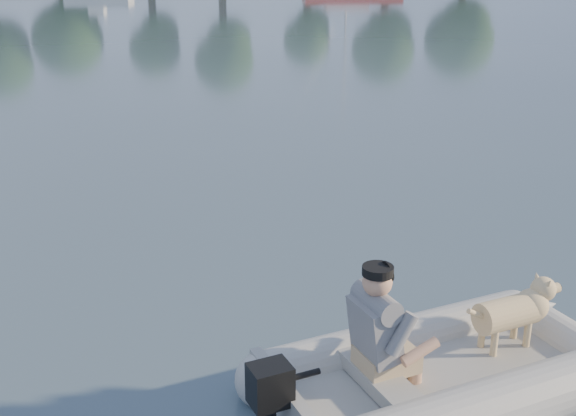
{
  "coord_description": "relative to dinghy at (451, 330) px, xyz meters",
  "views": [
    {
      "loc": [
        -1.09,
        -5.4,
        3.55
      ],
      "look_at": [
        0.13,
        2.08,
        0.75
      ],
      "focal_mm": 45.0,
      "sensor_mm": 36.0,
      "label": 1
    }
  ],
  "objects": [
    {
      "name": "water",
      "position": [
        -1.06,
        0.5,
        -0.57
      ],
      "size": [
        160.0,
        160.0,
        0.0
      ],
      "primitive_type": "plane",
      "color": "slate",
      "rests_on": "ground"
    },
    {
      "name": "dinghy",
      "position": [
        0.0,
        0.0,
        0.0
      ],
      "size": [
        5.46,
        4.66,
        1.35
      ],
      "primitive_type": null,
      "rotation": [
        0.0,
        0.0,
        0.28
      ],
      "color": "#A3A29D",
      "rests_on": "water"
    },
    {
      "name": "man",
      "position": [
        -0.67,
        -0.14,
        0.18
      ],
      "size": [
        0.84,
        0.77,
        1.05
      ],
      "primitive_type": null,
      "rotation": [
        0.0,
        0.0,
        0.28
      ],
      "color": "slate",
      "rests_on": "dinghy"
    },
    {
      "name": "dog",
      "position": [
        0.59,
        0.22,
        -0.07
      ],
      "size": [
        0.96,
        0.56,
        0.6
      ],
      "primitive_type": null,
      "rotation": [
        0.0,
        0.0,
        0.28
      ],
      "color": "tan",
      "rests_on": "dinghy"
    },
    {
      "name": "outboard_motor",
      "position": [
        -1.56,
        -0.44,
        -0.27
      ],
      "size": [
        0.46,
        0.38,
        0.77
      ],
      "primitive_type": null,
      "rotation": [
        0.0,
        0.0,
        0.28
      ],
      "color": "black",
      "rests_on": "dinghy"
    }
  ]
}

